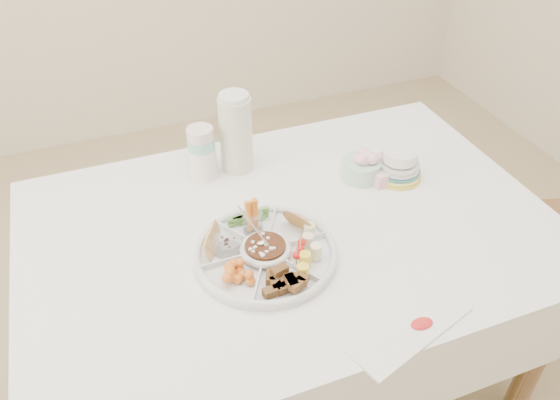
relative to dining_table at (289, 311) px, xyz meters
name	(u,v)px	position (x,y,z in m)	size (l,w,h in m)	color
floor	(288,378)	(0.00, 0.00, -0.38)	(4.00, 4.00, 0.00)	tan
dining_table	(289,311)	(0.00, 0.00, 0.00)	(1.52, 1.02, 0.76)	white
party_tray	(265,251)	(-0.11, -0.10, 0.40)	(0.38, 0.38, 0.04)	silver
bean_dip	(265,249)	(-0.11, -0.10, 0.41)	(0.11, 0.11, 0.04)	#371A0B
tortillas	(295,220)	(0.00, -0.03, 0.42)	(0.10, 0.10, 0.06)	#B37E3A
carrot_cucumber	(249,211)	(-0.11, 0.03, 0.44)	(0.11, 0.11, 0.10)	orange
pita_raisins	(218,240)	(-0.23, -0.04, 0.42)	(0.11, 0.11, 0.06)	#EAB77C
cherries	(232,275)	(-0.23, -0.17, 0.42)	(0.11, 0.11, 0.05)	orange
granola_chunks	(284,281)	(-0.11, -0.23, 0.42)	(0.11, 0.11, 0.05)	#482612
banana_tomato	(314,246)	(0.00, -0.16, 0.44)	(0.10, 0.10, 0.08)	#E4C265
cup_stack	(201,143)	(-0.17, 0.33, 0.50)	(0.09, 0.09, 0.25)	beige
thermos	(236,132)	(-0.06, 0.34, 0.52)	(0.10, 0.10, 0.27)	beige
flower_bowl	(362,165)	(0.30, 0.14, 0.43)	(0.13, 0.13, 0.09)	#87C298
napkin_stack	(385,169)	(0.38, 0.12, 0.40)	(0.14, 0.12, 0.05)	#E7A9B8
plate_stack	(399,164)	(0.41, 0.10, 0.43)	(0.15, 0.15, 0.10)	yellow
placemat	(410,329)	(0.12, -0.45, 0.38)	(0.33, 0.11, 0.01)	white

